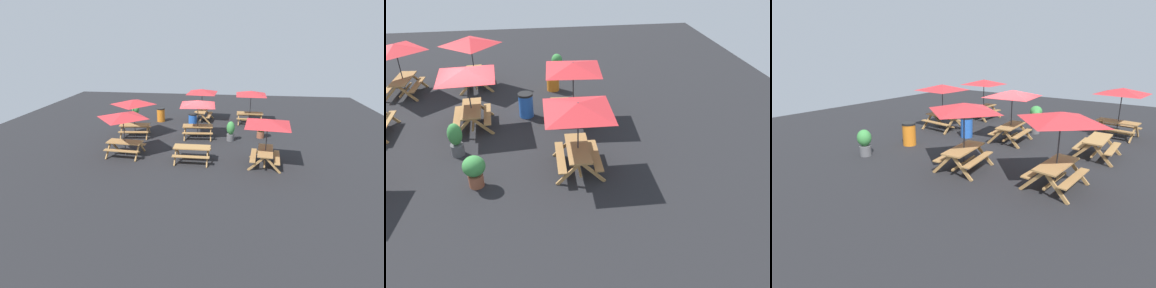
% 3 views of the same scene
% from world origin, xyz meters
% --- Properties ---
extents(ground_plane, '(27.93, 27.93, 0.00)m').
position_xyz_m(ground_plane, '(0.00, 0.00, 0.00)').
color(ground_plane, '#232326').
rests_on(ground_plane, ground).
extents(picnic_table_0, '(2.83, 2.83, 2.34)m').
position_xyz_m(picnic_table_0, '(-3.45, -3.45, 1.99)').
color(picnic_table_0, '#A87A44').
rests_on(picnic_table_0, ground).
extents(picnic_table_1, '(2.22, 2.22, 2.34)m').
position_xyz_m(picnic_table_1, '(3.70, 0.35, 1.99)').
color(picnic_table_1, '#A87A44').
rests_on(picnic_table_1, ground).
extents(picnic_table_3, '(2.82, 2.82, 2.34)m').
position_xyz_m(picnic_table_3, '(-0.15, 0.11, 1.99)').
color(picnic_table_3, '#A87A44').
rests_on(picnic_table_3, ground).
extents(picnic_table_4, '(2.13, 2.13, 2.34)m').
position_xyz_m(picnic_table_4, '(3.28, 3.40, 1.99)').
color(picnic_table_4, '#A87A44').
rests_on(picnic_table_4, ground).
extents(picnic_table_5, '(2.82, 2.82, 2.34)m').
position_xyz_m(picnic_table_5, '(-0.05, -3.74, 1.99)').
color(picnic_table_5, '#A87A44').
rests_on(picnic_table_5, ground).
extents(trash_bin_blue, '(0.59, 0.59, 0.98)m').
position_xyz_m(trash_bin_blue, '(0.41, -1.91, 0.49)').
color(trash_bin_blue, blue).
rests_on(trash_bin_blue, ground).
extents(trash_bin_orange, '(0.59, 0.59, 0.98)m').
position_xyz_m(trash_bin_orange, '(2.87, -3.18, 0.49)').
color(trash_bin_orange, orange).
rests_on(trash_bin_orange, ground).
extents(potted_plant_0, '(0.66, 0.66, 1.02)m').
position_xyz_m(potted_plant_0, '(-3.94, -0.33, 0.60)').
color(potted_plant_0, '#935138').
rests_on(potted_plant_0, ground).
extents(potted_plant_1, '(0.54, 0.54, 1.04)m').
position_xyz_m(potted_plant_1, '(4.85, -3.55, 0.56)').
color(potted_plant_1, '#59595B').
rests_on(potted_plant_1, ground).
extents(potted_plant_2, '(0.48, 0.48, 1.18)m').
position_xyz_m(potted_plant_2, '(-2.12, 0.44, 0.61)').
color(potted_plant_2, '#59595B').
rests_on(potted_plant_2, ground).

